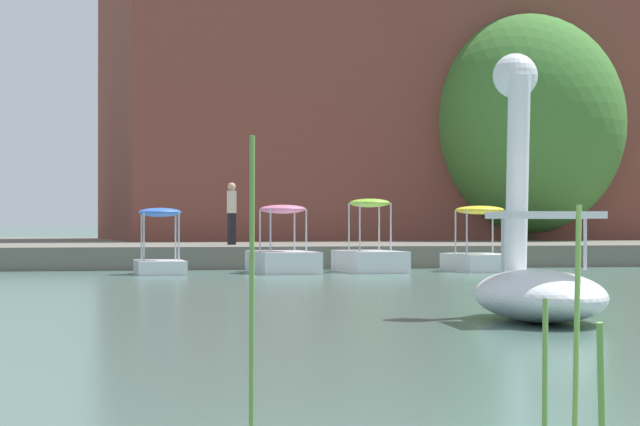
# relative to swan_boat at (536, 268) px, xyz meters

# --- Properties ---
(shore_bank_far) EXTENTS (145.70, 21.42, 0.56)m
(shore_bank_far) POSITION_rel_swan_boat_xyz_m (-2.85, 27.61, -0.34)
(shore_bank_far) COLOR #6B665B
(shore_bank_far) RESTS_ON ground_plane
(swan_boat) EXTENTS (1.63, 2.94, 3.24)m
(swan_boat) POSITION_rel_swan_boat_xyz_m (0.00, 0.00, 0.00)
(swan_boat) COLOR white
(swan_boat) RESTS_ON ground_plane
(pedal_boat_yellow) EXTENTS (1.31, 2.25, 1.54)m
(pedal_boat_yellow) POSITION_rel_swan_boat_xyz_m (4.32, 14.88, -0.20)
(pedal_boat_yellow) COLOR white
(pedal_boat_yellow) RESTS_ON ground_plane
(pedal_boat_lime) EXTENTS (1.35, 2.39, 1.70)m
(pedal_boat_lime) POSITION_rel_swan_boat_xyz_m (1.67, 14.94, -0.20)
(pedal_boat_lime) COLOR white
(pedal_boat_lime) RESTS_ON ground_plane
(pedal_boat_pink) EXTENTS (1.39, 2.40, 1.55)m
(pedal_boat_pink) POSITION_rel_swan_boat_xyz_m (-0.40, 14.79, -0.17)
(pedal_boat_pink) COLOR white
(pedal_boat_pink) RESTS_ON ground_plane
(pedal_boat_blue) EXTENTS (1.06, 1.70, 1.47)m
(pedal_boat_blue) POSITION_rel_swan_boat_xyz_m (-3.20, 14.57, -0.17)
(pedal_boat_blue) COLOR white
(pedal_boat_blue) RESTS_ON ground_plane
(tree_willow_near_path) EXTENTS (7.93, 7.62, 7.42)m
(tree_willow_near_path) POSITION_rel_swan_boat_xyz_m (9.73, 26.10, 3.76)
(tree_willow_near_path) COLOR #423323
(tree_willow_near_path) RESTS_ON shore_bank_far
(person_on_path) EXTENTS (0.23, 0.25, 1.64)m
(person_on_path) POSITION_rel_swan_boat_xyz_m (-0.90, 19.75, 0.80)
(person_on_path) COLOR black
(person_on_path) RESTS_ON shore_bank_far
(apartment_block) EXTENTS (21.98, 10.96, 9.19)m
(apartment_block) POSITION_rel_swan_boat_xyz_m (7.11, 30.53, 4.53)
(apartment_block) COLOR brown
(apartment_block) RESTS_ON shore_bank_far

